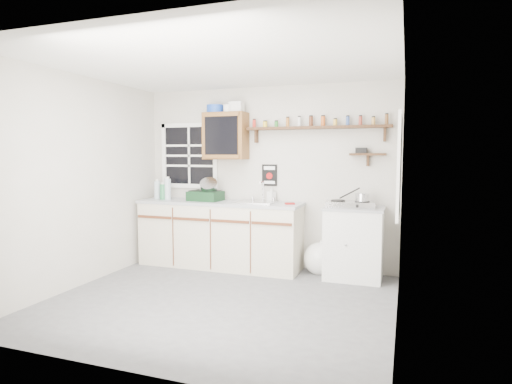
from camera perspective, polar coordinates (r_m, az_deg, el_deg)
room at (r=4.50m, az=-4.92°, el=0.95°), size 3.64×3.24×2.54m
main_cabinet at (r=6.02m, az=-4.85°, el=-5.59°), size 2.31×0.63×0.92m
right_cabinet at (r=5.56m, az=12.90°, el=-6.64°), size 0.73×0.57×0.91m
sink at (r=5.76m, az=0.02°, el=-1.33°), size 0.52×0.44×0.29m
upper_cabinet at (r=6.04m, az=-4.07°, el=7.45°), size 0.60×0.32×0.65m
upper_cabinet_clutter at (r=6.08m, az=-4.34°, el=11.07°), size 0.53×0.24×0.14m
spice_shelf at (r=5.73m, az=8.13°, el=8.60°), size 1.91×0.18×0.35m
secondary_shelf at (r=5.64m, az=14.43°, el=4.95°), size 0.45×0.16×0.24m
warning_sign at (r=5.96m, az=1.81°, el=2.26°), size 0.22×0.02×0.30m
window_back at (r=6.44m, az=-8.88°, el=4.81°), size 0.93×0.03×0.98m
window_right at (r=4.64m, az=18.62°, el=3.30°), size 0.03×0.78×1.08m
water_bottles at (r=6.32m, az=-12.30°, el=0.28°), size 0.28×0.12×0.33m
dish_rack at (r=6.04m, az=-6.60°, el=-0.15°), size 0.46×0.36×0.33m
soap_bottle at (r=5.90m, az=2.07°, el=-0.26°), size 0.13×0.13×0.21m
rag at (r=5.61m, az=4.53°, el=-1.54°), size 0.15×0.15×0.02m
hotplate at (r=5.47m, az=12.42°, el=-1.59°), size 0.63×0.39×0.09m
saucepan at (r=5.45m, az=13.92°, el=-0.71°), size 0.39×0.27×0.18m
trash_bag at (r=5.76m, az=8.43°, el=-8.75°), size 0.42×0.38×0.48m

